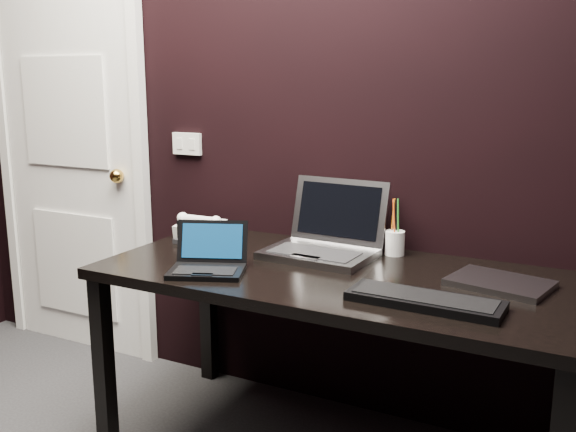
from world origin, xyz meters
The scene contains 11 objects.
wall_back centered at (0.00, 1.80, 1.30)m, with size 4.00×4.00×0.00m, color black.
door centered at (-1.35, 1.78, 1.04)m, with size 0.99×0.10×2.14m.
wall_switch centered at (-0.62, 1.79, 1.12)m, with size 0.15×0.02×0.10m.
desk centered at (0.30, 1.40, 0.66)m, with size 1.70×0.80×0.74m.
netbook centered at (-0.10, 1.19, 0.77)m, with size 0.33×0.31×0.17m.
silver_laptop centered at (0.17, 1.58, 0.79)m, with size 0.42×0.38×0.28m.
ext_keyboard centered at (0.68, 1.20, 0.75)m, with size 0.47×0.17×0.03m.
closed_laptop centered at (0.85, 1.49, 0.75)m, with size 0.35×0.29×0.02m.
desk_phone centered at (-0.43, 1.61, 0.78)m, with size 0.22×0.17×0.11m.
mobile_phone centered at (-0.43, 1.47, 0.78)m, with size 0.06×0.05×0.09m.
pen_cup centered at (0.42, 1.71, 0.79)m, with size 0.09×0.09×0.22m.
Camera 1 is at (1.16, -0.64, 1.41)m, focal length 40.00 mm.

